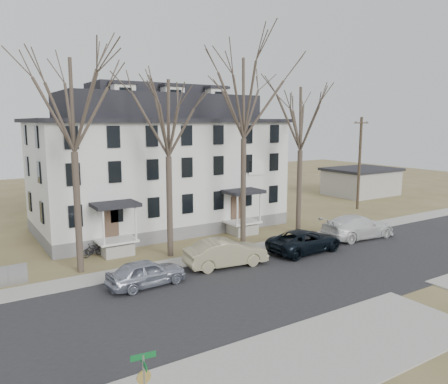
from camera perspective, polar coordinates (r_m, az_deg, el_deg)
ground at (r=25.40m, az=13.57°, el=-11.88°), size 120.00×120.00×0.00m
main_road at (r=26.73m, az=10.44°, el=-10.69°), size 120.00×10.00×0.04m
far_sidewalk at (r=31.15m, az=2.87°, el=-7.67°), size 120.00×2.00×0.08m
near_sidewalk_left at (r=17.17m, az=6.35°, el=-22.54°), size 20.00×5.00×0.08m
yellow_curb at (r=33.54m, az=10.81°, el=-6.59°), size 14.00×0.25×0.06m
boarding_house at (r=37.69m, az=-8.38°, el=3.53°), size 20.80×12.36×12.05m
distant_building at (r=56.95m, az=17.44°, el=1.33°), size 8.50×6.50×3.35m
tree_far_left at (r=26.89m, az=-19.30°, el=11.50°), size 8.40×8.40×13.72m
tree_mid_left at (r=28.86m, az=-7.37°, el=10.26°), size 7.80×7.80×12.74m
tree_center at (r=31.93m, az=2.62°, el=12.88°), size 9.00×9.00×14.70m
tree_mid_right at (r=35.31m, az=10.05°, el=9.98°), size 7.80×7.80×12.74m
utility_pole_far at (r=47.06m, az=17.28°, el=3.74°), size 2.00×0.28×9.50m
car_silver at (r=24.82m, az=-10.10°, el=-10.42°), size 4.53×2.09×1.50m
car_tan at (r=27.58m, az=0.25°, el=-8.02°), size 5.42×2.48×1.72m
car_navy at (r=31.05m, az=10.51°, el=-6.37°), size 5.68×2.79×1.55m
car_white at (r=35.62m, az=17.07°, el=-4.41°), size 6.36×2.92×1.80m
bicycle_left at (r=31.23m, az=-16.15°, el=-7.14°), size 1.73×0.78×0.88m
bicycle_right at (r=30.80m, az=-16.76°, el=-7.32°), size 1.66×0.76×0.96m
street_sign at (r=13.69m, az=-10.41°, el=-23.19°), size 0.73×0.73×2.58m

